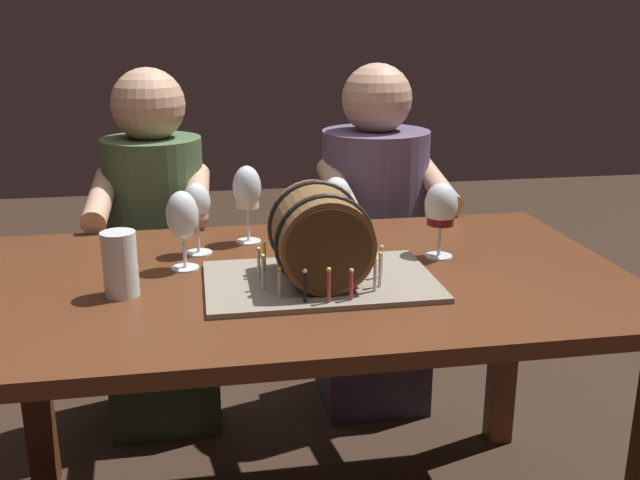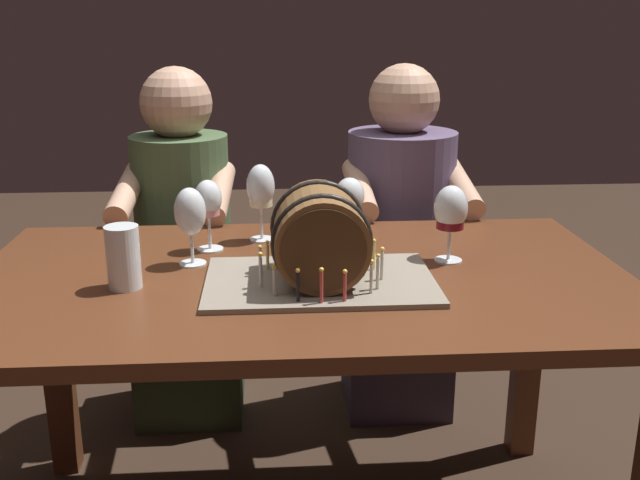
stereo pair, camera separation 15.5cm
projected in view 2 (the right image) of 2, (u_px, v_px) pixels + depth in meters
dining_table at (302, 316)px, 1.68m from camera, size 1.49×0.86×0.73m
barrel_cake at (320, 243)px, 1.56m from camera, size 0.50×0.32×0.22m
wine_glass_white at (261, 190)px, 1.86m from camera, size 0.07×0.07×0.20m
wine_glass_empty at (190, 213)px, 1.67m from camera, size 0.07×0.07×0.18m
wine_glass_red at (451, 212)px, 1.70m from camera, size 0.08×0.08×0.18m
wine_glass_amber at (349, 199)px, 1.86m from camera, size 0.08×0.08×0.17m
wine_glass_rose at (208, 202)px, 1.78m from camera, size 0.07×0.07×0.18m
beer_pint at (124, 261)px, 1.54m from camera, size 0.07×0.07×0.14m
person_seated_left at (185, 267)px, 2.34m from camera, size 0.36×0.46×1.15m
person_seated_right at (399, 256)px, 2.37m from camera, size 0.39×0.47×1.15m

